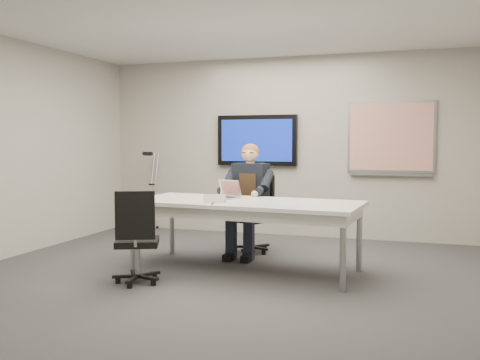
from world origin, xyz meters
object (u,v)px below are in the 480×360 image
(office_chair_far, at_px, (253,228))
(office_chair_near, at_px, (137,255))
(seated_person, at_px, (246,211))
(conference_table, at_px, (245,209))
(laptop, at_px, (228,193))

(office_chair_far, relative_size, office_chair_near, 1.05)
(office_chair_far, relative_size, seated_person, 0.71)
(conference_table, bearing_deg, office_chair_near, -130.04)
(seated_person, xyz_separation_m, laptop, (-0.07, -0.53, 0.27))
(office_chair_near, height_order, seated_person, seated_person)
(conference_table, xyz_separation_m, laptop, (-0.30, 0.24, 0.15))
(conference_table, height_order, office_chair_near, office_chair_near)
(conference_table, relative_size, office_chair_far, 2.60)
(laptop, bearing_deg, conference_table, -19.74)
(office_chair_near, relative_size, seated_person, 0.68)
(office_chair_far, distance_m, office_chair_near, 2.06)
(conference_table, height_order, seated_person, seated_person)
(seated_person, bearing_deg, conference_table, -66.03)
(laptop, bearing_deg, office_chair_near, -97.59)
(office_chair_far, distance_m, seated_person, 0.37)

